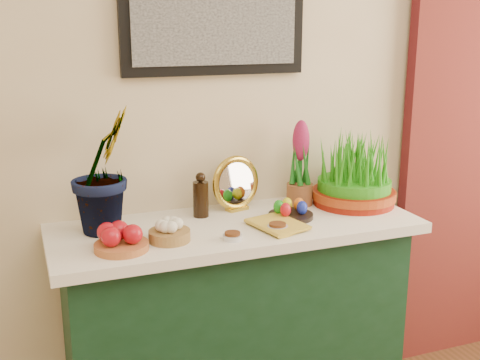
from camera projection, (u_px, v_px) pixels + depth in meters
name	position (u px, v px, depth m)	size (l,w,h in m)	color
sideboard	(236.00, 332.00, 2.42)	(1.30, 0.45, 0.85)	#143722
tablecloth	(235.00, 227.00, 2.31)	(1.40, 0.55, 0.04)	white
hyacinth_green	(102.00, 150.00, 2.14)	(0.30, 0.26, 0.61)	#1B721D
apple_bowl	(121.00, 239.00, 2.01)	(0.21, 0.21, 0.09)	#AB5D2F
garlic_basket	(169.00, 232.00, 2.10)	(0.16, 0.16, 0.08)	olive
vinegar_cruet	(201.00, 197.00, 2.35)	(0.06, 0.06, 0.18)	black
mirror	(236.00, 184.00, 2.43)	(0.23, 0.11, 0.22)	gold
book	(260.00, 228.00, 2.19)	(0.14, 0.21, 0.03)	gold
spice_dish_left	(232.00, 236.00, 2.12)	(0.07, 0.07, 0.03)	silver
spice_dish_right	(278.00, 227.00, 2.20)	(0.08, 0.08, 0.03)	silver
egg_plate	(291.00, 211.00, 2.35)	(0.22, 0.22, 0.07)	black
hyacinth_pink	(300.00, 167.00, 2.49)	(0.11, 0.11, 0.36)	brown
wheatgrass_sabzeh	(355.00, 175.00, 2.50)	(0.35, 0.35, 0.29)	maroon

